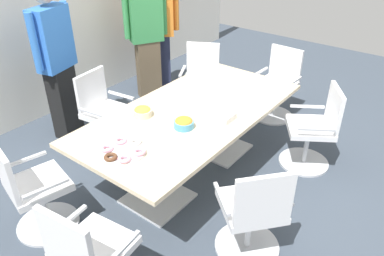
{
  "coord_description": "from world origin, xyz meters",
  "views": [
    {
      "loc": [
        -2.57,
        -1.97,
        2.5
      ],
      "look_at": [
        0.0,
        0.0,
        0.55
      ],
      "focal_mm": 35.27,
      "sensor_mm": 36.0,
      "label": 1
    }
  ],
  "objects_px": {
    "office_chair_6": "(277,87)",
    "snack_bowl_chips_yellow": "(143,112)",
    "office_chair_0": "(201,83)",
    "person_standing_0": "(57,61)",
    "person_standing_2": "(158,29)",
    "napkin_pile": "(223,117)",
    "office_chair_5": "(314,132)",
    "donut_platter": "(123,150)",
    "conference_table": "(192,122)",
    "office_chair_4": "(253,215)",
    "snack_bowl_chips_orange": "(184,123)",
    "office_chair_2": "(33,192)",
    "person_standing_1": "(147,35)",
    "office_chair_1": "(105,116)"
  },
  "relations": [
    {
      "from": "office_chair_5",
      "to": "donut_platter",
      "type": "distance_m",
      "value": 2.08
    },
    {
      "from": "person_standing_1",
      "to": "person_standing_2",
      "type": "relative_size",
      "value": 0.98
    },
    {
      "from": "person_standing_0",
      "to": "snack_bowl_chips_yellow",
      "type": "distance_m",
      "value": 1.41
    },
    {
      "from": "person_standing_0",
      "to": "person_standing_2",
      "type": "xyz_separation_m",
      "value": [
        1.65,
        -0.05,
        -0.01
      ]
    },
    {
      "from": "office_chair_2",
      "to": "office_chair_4",
      "type": "distance_m",
      "value": 1.83
    },
    {
      "from": "person_standing_1",
      "to": "snack_bowl_chips_orange",
      "type": "distance_m",
      "value": 2.27
    },
    {
      "from": "office_chair_0",
      "to": "person_standing_0",
      "type": "relative_size",
      "value": 0.5
    },
    {
      "from": "office_chair_4",
      "to": "person_standing_2",
      "type": "relative_size",
      "value": 0.5
    },
    {
      "from": "office_chair_0",
      "to": "person_standing_2",
      "type": "distance_m",
      "value": 1.04
    },
    {
      "from": "office_chair_4",
      "to": "person_standing_0",
      "type": "relative_size",
      "value": 0.5
    },
    {
      "from": "conference_table",
      "to": "snack_bowl_chips_orange",
      "type": "height_order",
      "value": "snack_bowl_chips_orange"
    },
    {
      "from": "office_chair_6",
      "to": "snack_bowl_chips_orange",
      "type": "distance_m",
      "value": 2.03
    },
    {
      "from": "person_standing_0",
      "to": "conference_table",
      "type": "bearing_deg",
      "value": 84.97
    },
    {
      "from": "donut_platter",
      "to": "napkin_pile",
      "type": "bearing_deg",
      "value": -20.19
    },
    {
      "from": "person_standing_0",
      "to": "office_chair_5",
      "type": "bearing_deg",
      "value": 99.78
    },
    {
      "from": "conference_table",
      "to": "office_chair_0",
      "type": "bearing_deg",
      "value": 32.62
    },
    {
      "from": "office_chair_5",
      "to": "person_standing_2",
      "type": "xyz_separation_m",
      "value": [
        0.44,
        2.58,
        0.54
      ]
    },
    {
      "from": "napkin_pile",
      "to": "office_chair_0",
      "type": "bearing_deg",
      "value": 43.58
    },
    {
      "from": "office_chair_6",
      "to": "snack_bowl_chips_yellow",
      "type": "bearing_deg",
      "value": 80.61
    },
    {
      "from": "office_chair_0",
      "to": "office_chair_5",
      "type": "relative_size",
      "value": 1.0
    },
    {
      "from": "person_standing_1",
      "to": "conference_table",
      "type": "bearing_deg",
      "value": 85.23
    },
    {
      "from": "person_standing_2",
      "to": "office_chair_0",
      "type": "bearing_deg",
      "value": 126.65
    },
    {
      "from": "office_chair_6",
      "to": "person_standing_2",
      "type": "bearing_deg",
      "value": 13.01
    },
    {
      "from": "snack_bowl_chips_orange",
      "to": "conference_table",
      "type": "bearing_deg",
      "value": 24.66
    },
    {
      "from": "snack_bowl_chips_orange",
      "to": "donut_platter",
      "type": "xyz_separation_m",
      "value": [
        -0.61,
        0.14,
        -0.03
      ]
    },
    {
      "from": "person_standing_2",
      "to": "office_chair_1",
      "type": "bearing_deg",
      "value": 65.75
    },
    {
      "from": "office_chair_0",
      "to": "office_chair_6",
      "type": "distance_m",
      "value": 1.01
    },
    {
      "from": "snack_bowl_chips_orange",
      "to": "office_chair_6",
      "type": "bearing_deg",
      "value": 0.71
    },
    {
      "from": "office_chair_5",
      "to": "snack_bowl_chips_orange",
      "type": "xyz_separation_m",
      "value": [
        -1.22,
        0.79,
        0.39
      ]
    },
    {
      "from": "conference_table",
      "to": "person_standing_1",
      "type": "height_order",
      "value": "person_standing_1"
    },
    {
      "from": "office_chair_4",
      "to": "person_standing_1",
      "type": "distance_m",
      "value": 3.2
    },
    {
      "from": "conference_table",
      "to": "office_chair_1",
      "type": "bearing_deg",
      "value": 100.43
    },
    {
      "from": "office_chair_2",
      "to": "office_chair_5",
      "type": "bearing_deg",
      "value": 70.92
    },
    {
      "from": "office_chair_4",
      "to": "person_standing_0",
      "type": "distance_m",
      "value": 2.8
    },
    {
      "from": "person_standing_1",
      "to": "napkin_pile",
      "type": "height_order",
      "value": "person_standing_1"
    },
    {
      "from": "office_chair_1",
      "to": "snack_bowl_chips_orange",
      "type": "height_order",
      "value": "office_chair_1"
    },
    {
      "from": "office_chair_1",
      "to": "office_chair_2",
      "type": "relative_size",
      "value": 1.0
    },
    {
      "from": "conference_table",
      "to": "donut_platter",
      "type": "relative_size",
      "value": 6.28
    },
    {
      "from": "office_chair_6",
      "to": "person_standing_0",
      "type": "xyz_separation_m",
      "value": [
        -1.99,
        1.81,
        0.55
      ]
    },
    {
      "from": "office_chair_0",
      "to": "napkin_pile",
      "type": "bearing_deg",
      "value": 105.3
    },
    {
      "from": "conference_table",
      "to": "office_chair_4",
      "type": "xyz_separation_m",
      "value": [
        -0.57,
        -1.03,
        -0.22
      ]
    },
    {
      "from": "conference_table",
      "to": "office_chair_2",
      "type": "distance_m",
      "value": 1.58
    },
    {
      "from": "office_chair_1",
      "to": "office_chair_4",
      "type": "height_order",
      "value": "same"
    },
    {
      "from": "snack_bowl_chips_yellow",
      "to": "snack_bowl_chips_orange",
      "type": "bearing_deg",
      "value": -80.9
    },
    {
      "from": "person_standing_2",
      "to": "conference_table",
      "type": "bearing_deg",
      "value": 96.76
    },
    {
      "from": "person_standing_0",
      "to": "snack_bowl_chips_yellow",
      "type": "height_order",
      "value": "person_standing_0"
    },
    {
      "from": "office_chair_1",
      "to": "office_chair_2",
      "type": "distance_m",
      "value": 1.36
    },
    {
      "from": "donut_platter",
      "to": "office_chair_1",
      "type": "bearing_deg",
      "value": 57.01
    },
    {
      "from": "conference_table",
      "to": "napkin_pile",
      "type": "relative_size",
      "value": 13.6
    },
    {
      "from": "person_standing_2",
      "to": "napkin_pile",
      "type": "height_order",
      "value": "person_standing_2"
    }
  ]
}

